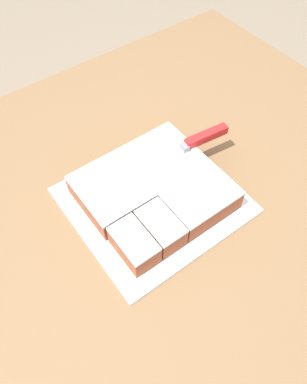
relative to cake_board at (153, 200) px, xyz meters
The scene contains 5 objects.
ground_plane 0.91m from the cake_board, 64.84° to the left, with size 8.00×8.00×0.00m, color #7F705B.
countertop 0.46m from the cake_board, 64.84° to the left, with size 1.40×1.10×0.91m.
cake_board is the anchor object (origin of this frame).
cake 0.03m from the cake_board, 40.90° to the left, with size 0.31×0.29×0.06m.
knife 0.18m from the cake_board, 14.01° to the left, with size 0.34×0.06×0.02m.
Camera 1 is at (-0.33, -0.45, 1.66)m, focal length 35.00 mm.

